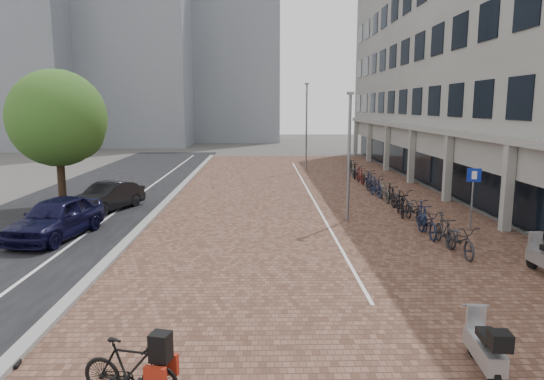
# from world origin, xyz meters

# --- Properties ---
(ground) EXTENTS (140.00, 140.00, 0.00)m
(ground) POSITION_xyz_m (0.00, 0.00, 0.00)
(ground) COLOR #474442
(ground) RESTS_ON ground
(plaza_brick) EXTENTS (14.50, 42.00, 0.04)m
(plaza_brick) POSITION_xyz_m (2.00, 12.00, 0.01)
(plaza_brick) COLOR brown
(plaza_brick) RESTS_ON ground
(street_asphalt) EXTENTS (8.00, 50.00, 0.03)m
(street_asphalt) POSITION_xyz_m (-9.00, 12.00, 0.01)
(street_asphalt) COLOR black
(street_asphalt) RESTS_ON ground
(curb) EXTENTS (0.35, 42.00, 0.14)m
(curb) POSITION_xyz_m (-5.10, 12.00, 0.07)
(curb) COLOR gray
(curb) RESTS_ON ground
(lane_line) EXTENTS (0.12, 44.00, 0.00)m
(lane_line) POSITION_xyz_m (-7.00, 12.00, 0.02)
(lane_line) COLOR white
(lane_line) RESTS_ON street_asphalt
(parking_line) EXTENTS (0.10, 30.00, 0.00)m
(parking_line) POSITION_xyz_m (2.20, 12.00, 0.04)
(parking_line) COLOR white
(parking_line) RESTS_ON plaza_brick
(office_building) EXTENTS (8.40, 40.00, 15.00)m
(office_building) POSITION_xyz_m (12.97, 16.00, 8.44)
(office_building) COLOR #989893
(office_building) RESTS_ON ground
(bg_towers) EXTENTS (33.00, 23.00, 32.00)m
(bg_towers) POSITION_xyz_m (-14.34, 48.94, 13.96)
(bg_towers) COLOR gray
(bg_towers) RESTS_ON ground
(car_navy) EXTENTS (2.56, 4.67, 1.51)m
(car_navy) POSITION_xyz_m (-7.82, 3.43, 0.75)
(car_navy) COLOR black
(car_navy) RESTS_ON ground
(car_dark) EXTENTS (2.73, 4.14, 1.29)m
(car_dark) POSITION_xyz_m (-7.43, 8.16, 0.65)
(car_dark) COLOR black
(car_dark) RESTS_ON ground
(hero_bike) EXTENTS (1.76, 0.90, 1.20)m
(hero_bike) POSITION_xyz_m (-2.58, -6.64, 0.53)
(hero_bike) COLOR black
(hero_bike) RESTS_ON ground
(shoes) EXTENTS (0.39, 0.35, 0.09)m
(shoes) POSITION_xyz_m (-5.00, -5.67, 0.04)
(shoes) COLOR black
(shoes) RESTS_ON ground
(scooter_back) EXTENTS (0.65, 1.61, 1.08)m
(scooter_back) POSITION_xyz_m (3.50, -6.00, 0.54)
(scooter_back) COLOR #A9A9AE
(scooter_back) RESTS_ON ground
(parking_sign) EXTENTS (0.50, 0.16, 2.43)m
(parking_sign) POSITION_xyz_m (7.50, 4.02, 1.63)
(parking_sign) COLOR slate
(parking_sign) RESTS_ON ground
(lamp_near) EXTENTS (0.12, 0.12, 5.22)m
(lamp_near) POSITION_xyz_m (3.11, 5.80, 2.61)
(lamp_near) COLOR slate
(lamp_near) RESTS_ON ground
(lamp_far) EXTENTS (0.12, 0.12, 6.30)m
(lamp_far) POSITION_xyz_m (2.89, 22.29, 3.15)
(lamp_far) COLOR slate
(lamp_far) RESTS_ON ground
(street_tree) EXTENTS (4.38, 4.38, 6.36)m
(street_tree) POSITION_xyz_m (-9.56, 8.81, 4.05)
(street_tree) COLOR #382619
(street_tree) RESTS_ON ground
(bike_row) EXTENTS (1.18, 21.43, 1.05)m
(bike_row) POSITION_xyz_m (5.74, 10.65, 0.52)
(bike_row) COLOR #232329
(bike_row) RESTS_ON ground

